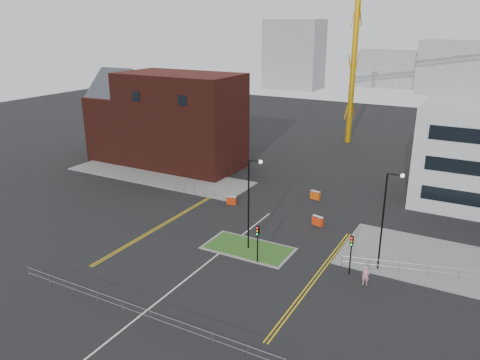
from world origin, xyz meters
name	(u,v)px	position (x,y,z in m)	size (l,w,h in m)	color
ground	(184,281)	(0.00, 0.00, 0.00)	(200.00, 200.00, 0.00)	black
pavement_left	(158,176)	(-20.00, 22.00, 0.06)	(28.00, 8.00, 0.12)	slate
pavement_right	(479,271)	(22.00, 14.00, 0.06)	(24.00, 10.00, 0.12)	slate
island_kerb	(248,248)	(2.00, 8.00, 0.04)	(8.60, 4.60, 0.08)	slate
grass_island	(248,248)	(2.00, 8.00, 0.06)	(8.00, 4.00, 0.12)	#2C541C
brick_building	(165,120)	(-22.97, 28.00, 6.85)	(24.20, 10.07, 14.24)	#401610
streetlamp_island	(251,197)	(2.22, 8.00, 5.41)	(1.46, 0.36, 9.18)	black
streetlamp_right_near	(386,214)	(14.22, 10.00, 5.41)	(1.46, 0.36, 9.18)	black
traffic_light_island	(258,237)	(4.00, 5.98, 2.57)	(0.28, 0.33, 3.65)	black
traffic_light_right	(351,248)	(12.00, 7.98, 2.57)	(0.28, 0.33, 3.65)	black
railing_front	(136,309)	(0.00, -6.00, 0.78)	(24.05, 0.05, 1.10)	gray
railing_left	(195,190)	(-11.00, 18.00, 0.74)	(6.05, 0.05, 1.10)	gray
railing_right	(460,272)	(20.50, 11.50, 0.78)	(19.05, 5.05, 1.10)	gray
centre_line	(197,271)	(0.00, 2.00, 0.01)	(0.15, 30.00, 0.01)	silver
yellow_left_a	(170,220)	(-9.00, 10.00, 0.01)	(0.12, 24.00, 0.01)	gold
yellow_left_b	(172,220)	(-8.70, 10.00, 0.01)	(0.12, 24.00, 0.01)	gold
yellow_right_a	(314,277)	(9.50, 6.00, 0.01)	(0.12, 20.00, 0.01)	gold
yellow_right_b	(317,278)	(9.80, 6.00, 0.01)	(0.12, 20.00, 0.01)	gold
skyline_a	(294,55)	(-40.00, 120.00, 11.00)	(18.00, 12.00, 22.00)	gray
skyline_b	(461,68)	(10.00, 130.00, 8.00)	(24.00, 12.00, 16.00)	gray
skyline_d	(404,69)	(-8.00, 140.00, 6.00)	(30.00, 12.00, 12.00)	gray
pedestrian	(366,276)	(13.68, 6.91, 0.83)	(0.61, 0.40, 1.66)	pink
barrier_left	(231,200)	(-5.28, 17.44, 0.54)	(1.23, 0.58, 1.00)	red
barrier_mid	(315,195)	(3.00, 24.00, 0.58)	(1.33, 0.69, 1.07)	#DC4F0C
barrier_right	(318,220)	(6.00, 16.58, 0.57)	(1.31, 0.73, 1.05)	red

